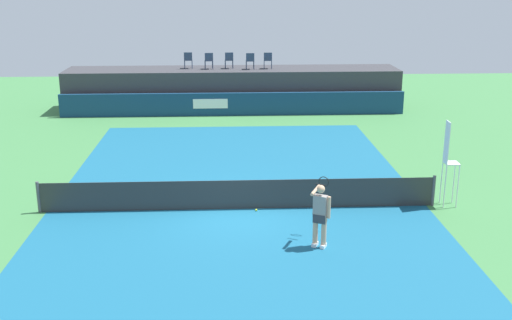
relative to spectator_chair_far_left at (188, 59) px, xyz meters
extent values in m
plane|color=#3D7A42|center=(2.40, -12.44, -2.69)|extent=(48.00, 48.00, 0.00)
cube|color=#16597A|center=(2.40, -15.44, -2.69)|extent=(12.00, 22.00, 0.00)
cube|color=navy|center=(2.40, -1.94, -2.09)|extent=(18.00, 0.20, 1.20)
cube|color=white|center=(1.21, -2.05, -2.03)|extent=(1.80, 0.02, 0.50)
cube|color=#38383D|center=(2.40, -0.14, -1.59)|extent=(18.00, 2.80, 2.20)
cylinder|color=#2D3D56|center=(0.19, 0.28, -0.27)|extent=(0.04, 0.04, 0.44)
cylinder|color=#2D3D56|center=(-0.21, 0.27, -0.27)|extent=(0.04, 0.04, 0.44)
cylinder|color=#2D3D56|center=(0.21, -0.12, -0.27)|extent=(0.04, 0.04, 0.44)
cylinder|color=#2D3D56|center=(-0.20, -0.13, -0.27)|extent=(0.04, 0.04, 0.44)
cube|color=#2D3D56|center=(0.00, 0.08, -0.04)|extent=(0.45, 0.45, 0.03)
cube|color=#2D3D56|center=(0.00, -0.13, 0.19)|extent=(0.44, 0.04, 0.42)
cylinder|color=#2D3D56|center=(1.30, 0.01, -0.27)|extent=(0.04, 0.04, 0.44)
cylinder|color=#2D3D56|center=(0.90, -0.03, -0.27)|extent=(0.04, 0.04, 0.44)
cylinder|color=#2D3D56|center=(1.34, -0.39, -0.27)|extent=(0.04, 0.04, 0.44)
cylinder|color=#2D3D56|center=(0.94, -0.43, -0.27)|extent=(0.04, 0.04, 0.44)
cube|color=#2D3D56|center=(1.12, -0.21, -0.04)|extent=(0.48, 0.48, 0.03)
cube|color=#2D3D56|center=(1.14, -0.42, 0.19)|extent=(0.44, 0.06, 0.42)
cylinder|color=#2D3D56|center=(2.40, 0.14, -0.27)|extent=(0.04, 0.04, 0.44)
cylinder|color=#2D3D56|center=(2.00, 0.12, -0.27)|extent=(0.04, 0.04, 0.44)
cylinder|color=#2D3D56|center=(2.42, -0.26, -0.27)|extent=(0.04, 0.04, 0.44)
cylinder|color=#2D3D56|center=(2.02, -0.28, -0.27)|extent=(0.04, 0.04, 0.44)
cube|color=#2D3D56|center=(2.21, -0.07, -0.04)|extent=(0.46, 0.46, 0.03)
cube|color=#2D3D56|center=(2.22, -0.28, 0.19)|extent=(0.44, 0.05, 0.42)
cylinder|color=#2D3D56|center=(3.54, -0.20, -0.27)|extent=(0.04, 0.04, 0.44)
cylinder|color=#2D3D56|center=(3.14, -0.20, -0.27)|extent=(0.04, 0.04, 0.44)
cylinder|color=#2D3D56|center=(3.54, -0.60, -0.27)|extent=(0.04, 0.04, 0.44)
cylinder|color=#2D3D56|center=(3.14, -0.61, -0.27)|extent=(0.04, 0.04, 0.44)
cube|color=#2D3D56|center=(3.34, -0.40, -0.04)|extent=(0.45, 0.45, 0.03)
cube|color=#2D3D56|center=(3.34, -0.61, 0.19)|extent=(0.44, 0.03, 0.42)
cylinder|color=#2D3D56|center=(4.53, -0.03, -0.27)|extent=(0.04, 0.04, 0.44)
cylinder|color=#2D3D56|center=(4.13, 0.00, -0.27)|extent=(0.04, 0.04, 0.44)
cylinder|color=#2D3D56|center=(4.51, -0.43, -0.27)|extent=(0.04, 0.04, 0.44)
cylinder|color=#2D3D56|center=(4.10, -0.41, -0.27)|extent=(0.04, 0.04, 0.44)
cube|color=#2D3D56|center=(4.32, -0.22, -0.04)|extent=(0.46, 0.46, 0.03)
cube|color=#2D3D56|center=(4.31, -0.42, 0.19)|extent=(0.44, 0.05, 0.42)
cylinder|color=white|center=(9.30, -15.65, -1.99)|extent=(0.04, 0.04, 1.40)
cylinder|color=white|center=(9.31, -15.25, -1.99)|extent=(0.04, 0.04, 1.40)
cylinder|color=white|center=(8.89, -15.64, -1.99)|extent=(0.04, 0.04, 1.40)
cylinder|color=white|center=(8.91, -15.23, -1.99)|extent=(0.04, 0.04, 1.40)
cube|color=white|center=(9.10, -15.44, -1.28)|extent=(0.46, 0.46, 0.03)
cube|color=white|center=(8.90, -15.43, -0.60)|extent=(0.04, 0.44, 1.33)
cube|color=#2D2D2D|center=(2.40, -15.44, -2.22)|extent=(12.40, 0.02, 0.95)
cylinder|color=#4C4C51|center=(-3.80, -15.44, -2.19)|extent=(0.10, 0.10, 1.00)
cylinder|color=#4C4C51|center=(8.60, -15.44, -2.19)|extent=(0.10, 0.10, 1.00)
cube|color=white|center=(4.63, -18.43, -2.64)|extent=(0.23, 0.29, 0.10)
cylinder|color=tan|center=(4.63, -18.43, -2.18)|extent=(0.14, 0.14, 0.82)
cube|color=white|center=(4.41, -18.32, -2.64)|extent=(0.23, 0.29, 0.10)
cylinder|color=tan|center=(4.41, -18.32, -2.18)|extent=(0.14, 0.14, 0.82)
cube|color=#333338|center=(4.52, -18.37, -1.85)|extent=(0.40, 0.35, 0.24)
cube|color=gray|center=(4.52, -18.37, -1.49)|extent=(0.41, 0.34, 0.56)
sphere|color=tan|center=(4.52, -18.37, -1.03)|extent=(0.22, 0.22, 0.22)
cylinder|color=tan|center=(4.73, -18.48, -1.51)|extent=(0.09, 0.09, 0.60)
cylinder|color=tan|center=(4.43, -18.02, -1.19)|extent=(0.36, 0.58, 0.14)
cylinder|color=black|center=(4.62, -17.65, -1.16)|extent=(0.28, 0.17, 0.03)
torus|color=black|center=(4.75, -17.39, -1.16)|extent=(0.28, 0.16, 0.30)
sphere|color=#D8EA33|center=(2.94, -15.66, -2.66)|extent=(0.07, 0.07, 0.07)
camera|label=1|loc=(2.07, -33.60, 4.39)|focal=43.16mm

